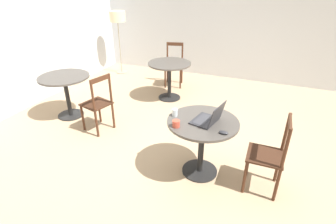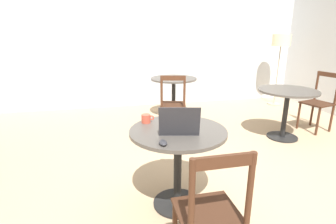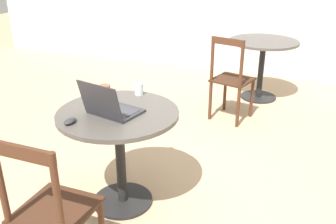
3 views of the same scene
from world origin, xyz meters
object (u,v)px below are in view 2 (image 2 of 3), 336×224
at_px(cafe_table_mid, 287,100).
at_px(drinking_glass, 168,113).
at_px(chair_far_front, 173,105).
at_px(chair_near_front, 211,217).
at_px(floor_lamp, 281,44).
at_px(mouse, 163,143).
at_px(chair_mid_right, 319,103).
at_px(laptop, 179,127).
at_px(mug, 146,119).
at_px(cafe_table_far, 174,87).
at_px(cafe_table_near, 178,147).

relative_size(cafe_table_mid, drinking_glass, 9.39).
height_order(chair_far_front, drinking_glass, chair_far_front).
xyz_separation_m(chair_near_front, floor_lamp, (3.00, 3.72, 0.85)).
bearing_deg(cafe_table_mid, mouse, -145.60).
bearing_deg(cafe_table_mid, floor_lamp, 59.33).
relative_size(cafe_table_mid, mouse, 8.36).
bearing_deg(drinking_glass, floor_lamp, 40.84).
bearing_deg(chair_mid_right, chair_near_front, -141.41).
xyz_separation_m(floor_lamp, mouse, (-3.20, -3.22, -0.55)).
xyz_separation_m(chair_mid_right, laptop, (-2.72, -1.45, 0.33)).
xyz_separation_m(mouse, mug, (-0.05, 0.52, 0.02)).
bearing_deg(mug, floor_lamp, 39.81).
xyz_separation_m(cafe_table_far, chair_mid_right, (2.11, -1.18, -0.12)).
height_order(cafe_table_mid, mouse, mouse).
bearing_deg(chair_near_front, mug, 103.28).
relative_size(chair_near_front, floor_lamp, 0.62).
xyz_separation_m(cafe_table_mid, cafe_table_far, (-1.37, 1.36, 0.00)).
distance_m(cafe_table_mid, mug, 2.42).
bearing_deg(chair_near_front, cafe_table_far, 79.79).
height_order(chair_far_front, laptop, laptop).
bearing_deg(mouse, chair_near_front, -68.96).
distance_m(chair_near_front, laptop, 0.78).
relative_size(mug, drinking_glass, 1.34).
height_order(cafe_table_mid, chair_mid_right, chair_mid_right).
bearing_deg(laptop, mouse, -129.96).
height_order(laptop, drinking_glass, laptop).
height_order(cafe_table_near, mouse, mouse).
bearing_deg(mug, chair_far_front, 67.48).
height_order(cafe_table_near, floor_lamp, floor_lamp).
bearing_deg(floor_lamp, chair_mid_right, -100.76).
bearing_deg(mouse, chair_mid_right, 29.84).
relative_size(cafe_table_near, drinking_glass, 9.39).
distance_m(cafe_table_far, floor_lamp, 2.54).
bearing_deg(laptop, cafe_table_mid, 32.58).
distance_m(cafe_table_far, drinking_glass, 2.31).
xyz_separation_m(chair_mid_right, mouse, (-2.90, -1.66, 0.30)).
xyz_separation_m(chair_near_front, laptop, (-0.01, 0.71, 0.33)).
xyz_separation_m(cafe_table_far, mouse, (-0.79, -2.84, 0.18)).
bearing_deg(chair_mid_right, cafe_table_near, -152.89).
distance_m(laptop, mug, 0.38).
distance_m(chair_near_front, mouse, 0.61).
distance_m(cafe_table_near, laptop, 0.22).
distance_m(chair_mid_right, floor_lamp, 1.80).
distance_m(cafe_table_mid, mouse, 2.63).
bearing_deg(drinking_glass, cafe_table_far, 74.65).
relative_size(chair_near_front, chair_mid_right, 1.00).
relative_size(cafe_table_far, laptop, 2.19).
height_order(cafe_table_mid, cafe_table_far, same).
relative_size(chair_mid_right, laptop, 2.45).
bearing_deg(chair_near_front, cafe_table_mid, 45.11).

